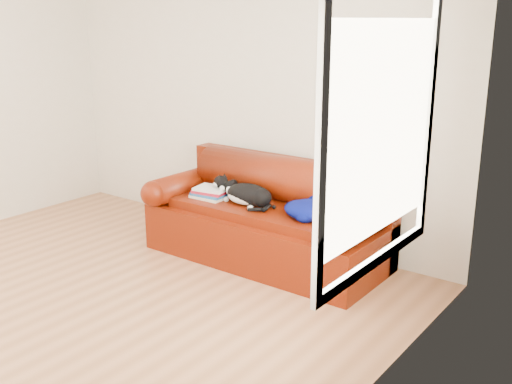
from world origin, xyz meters
TOP-DOWN VIEW (x-y plane):
  - ground at (0.00, 0.00)m, footprint 4.50×4.50m
  - room_shell at (0.12, 0.02)m, footprint 4.52×4.02m
  - sofa_base at (0.63, 1.49)m, footprint 2.10×0.90m
  - sofa_back at (0.63, 1.74)m, footprint 2.10×1.01m
  - book_stack at (0.11, 1.38)m, footprint 0.32×0.27m
  - cat at (0.50, 1.40)m, footprint 0.63×0.31m
  - blanket at (1.15, 1.46)m, footprint 0.66×0.55m

SIDE VIEW (x-z plane):
  - ground at x=0.00m, z-range 0.00..0.00m
  - sofa_base at x=0.63m, z-range -0.01..0.49m
  - sofa_back at x=0.63m, z-range 0.10..0.98m
  - book_stack at x=0.11m, z-range 0.50..0.60m
  - blanket at x=1.15m, z-range 0.49..0.66m
  - cat at x=0.50m, z-range 0.47..0.71m
  - room_shell at x=0.12m, z-range 0.36..2.97m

